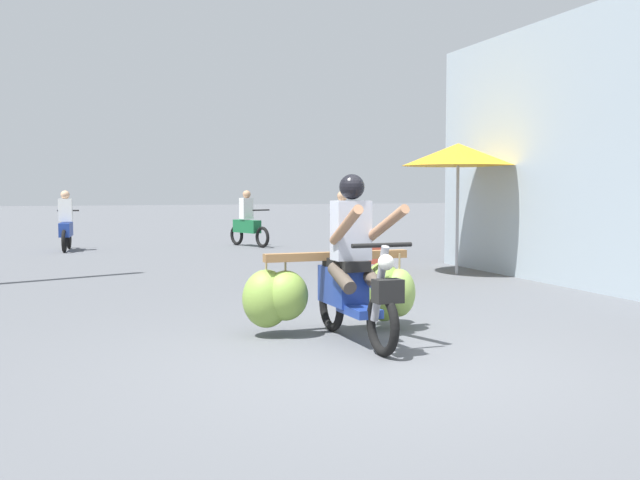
{
  "coord_description": "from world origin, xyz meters",
  "views": [
    {
      "loc": [
        -2.39,
        -5.44,
        1.44
      ],
      "look_at": [
        0.14,
        1.89,
        0.9
      ],
      "focal_mm": 41.19,
      "sensor_mm": 36.0,
      "label": 1
    }
  ],
  "objects_px": {
    "motorbike_distant_ahead_right": "(342,234)",
    "motorbike_distant_far_ahead": "(247,224)",
    "motorbike_main_loaded": "(340,285)",
    "market_umbrella_near_shop": "(458,155)",
    "produce_crate": "(368,254)",
    "motorbike_distant_ahead_left": "(66,226)"
  },
  "relations": [
    {
      "from": "motorbike_distant_far_ahead",
      "to": "market_umbrella_near_shop",
      "type": "xyz_separation_m",
      "value": [
        1.9,
        -7.09,
        1.44
      ]
    },
    {
      "from": "motorbike_distant_ahead_right",
      "to": "market_umbrella_near_shop",
      "type": "xyz_separation_m",
      "value": [
        1.14,
        -2.41,
        1.44
      ]
    },
    {
      "from": "motorbike_distant_ahead_right",
      "to": "motorbike_distant_far_ahead",
      "type": "bearing_deg",
      "value": 99.16
    },
    {
      "from": "motorbike_distant_far_ahead",
      "to": "produce_crate",
      "type": "relative_size",
      "value": 2.74
    },
    {
      "from": "motorbike_main_loaded",
      "to": "market_umbrella_near_shop",
      "type": "height_order",
      "value": "market_umbrella_near_shop"
    },
    {
      "from": "motorbike_distant_ahead_left",
      "to": "motorbike_distant_ahead_right",
      "type": "xyz_separation_m",
      "value": [
        5.05,
        -4.73,
        0.0
      ]
    },
    {
      "from": "motorbike_main_loaded",
      "to": "motorbike_distant_far_ahead",
      "type": "height_order",
      "value": "motorbike_main_loaded"
    },
    {
      "from": "market_umbrella_near_shop",
      "to": "produce_crate",
      "type": "distance_m",
      "value": 2.94
    },
    {
      "from": "motorbike_main_loaded",
      "to": "motorbike_distant_ahead_left",
      "type": "bearing_deg",
      "value": 102.71
    },
    {
      "from": "motorbike_main_loaded",
      "to": "motorbike_distant_ahead_right",
      "type": "distance_m",
      "value": 7.02
    },
    {
      "from": "motorbike_distant_ahead_right",
      "to": "motorbike_distant_far_ahead",
      "type": "height_order",
      "value": "same"
    },
    {
      "from": "motorbike_distant_ahead_left",
      "to": "produce_crate",
      "type": "xyz_separation_m",
      "value": [
        5.5,
        -4.94,
        -0.39
      ]
    },
    {
      "from": "motorbike_distant_ahead_right",
      "to": "motorbike_distant_far_ahead",
      "type": "distance_m",
      "value": 4.75
    },
    {
      "from": "motorbike_main_loaded",
      "to": "motorbike_distant_far_ahead",
      "type": "bearing_deg",
      "value": 81.13
    },
    {
      "from": "motorbike_main_loaded",
      "to": "produce_crate",
      "type": "distance_m",
      "value": 7.01
    },
    {
      "from": "motorbike_main_loaded",
      "to": "market_umbrella_near_shop",
      "type": "distance_m",
      "value": 5.73
    },
    {
      "from": "motorbike_distant_ahead_right",
      "to": "produce_crate",
      "type": "distance_m",
      "value": 0.63
    },
    {
      "from": "motorbike_distant_ahead_left",
      "to": "market_umbrella_near_shop",
      "type": "bearing_deg",
      "value": -49.03
    },
    {
      "from": "motorbike_distant_ahead_left",
      "to": "produce_crate",
      "type": "height_order",
      "value": "motorbike_distant_ahead_left"
    },
    {
      "from": "motorbike_distant_far_ahead",
      "to": "market_umbrella_near_shop",
      "type": "height_order",
      "value": "market_umbrella_near_shop"
    },
    {
      "from": "motorbike_main_loaded",
      "to": "produce_crate",
      "type": "relative_size",
      "value": 3.31
    },
    {
      "from": "market_umbrella_near_shop",
      "to": "produce_crate",
      "type": "relative_size",
      "value": 3.92
    }
  ]
}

